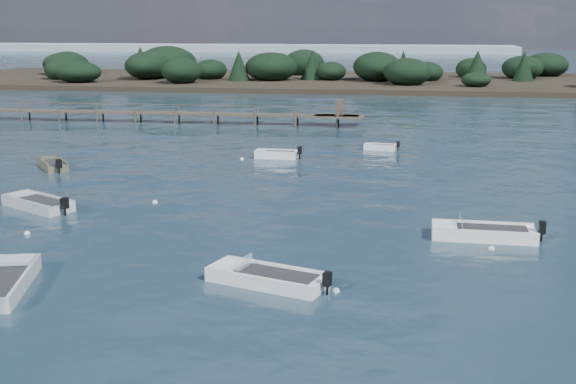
% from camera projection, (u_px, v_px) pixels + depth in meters
% --- Properties ---
extents(ground, '(400.00, 400.00, 0.00)m').
position_uv_depth(ground, '(313.00, 111.00, 86.08)').
color(ground, '#152733').
rests_on(ground, ground).
extents(tender_far_white, '(3.68, 1.47, 1.25)m').
position_uv_depth(tender_far_white, '(276.00, 156.00, 56.59)').
color(tender_far_white, white).
rests_on(tender_far_white, ground).
extents(dinghy_mid_white_a, '(5.33, 3.30, 1.23)m').
position_uv_depth(dinghy_mid_white_a, '(267.00, 280.00, 29.49)').
color(dinghy_mid_white_a, white).
rests_on(dinghy_mid_white_a, ground).
extents(dinghy_near_olive, '(3.15, 5.71, 1.37)m').
position_uv_depth(dinghy_near_olive, '(3.00, 285.00, 28.83)').
color(dinghy_near_olive, '#B3B8BB').
rests_on(dinghy_near_olive, ground).
extents(dinghy_mid_grey, '(4.91, 3.81, 1.28)m').
position_uv_depth(dinghy_mid_grey, '(38.00, 205.00, 41.40)').
color(dinghy_mid_grey, '#B3B8BB').
rests_on(dinghy_mid_grey, ground).
extents(dinghy_mid_white_b, '(5.45, 2.06, 1.35)m').
position_uv_depth(dinghy_mid_white_b, '(483.00, 235.00, 35.66)').
color(dinghy_mid_white_b, white).
rests_on(dinghy_mid_white_b, ground).
extents(tender_far_grey, '(3.34, 3.69, 1.29)m').
position_uv_depth(tender_far_grey, '(53.00, 166.00, 52.58)').
color(tender_far_grey, '#696446').
rests_on(tender_far_grey, ground).
extents(tender_far_grey_b, '(2.99, 1.42, 1.01)m').
position_uv_depth(tender_far_grey_b, '(380.00, 148.00, 60.22)').
color(tender_far_grey_b, white).
rests_on(tender_far_grey_b, ground).
extents(buoy_b, '(0.32, 0.32, 0.32)m').
position_uv_depth(buoy_b, '(336.00, 292.00, 28.66)').
color(buoy_b, silver).
rests_on(buoy_b, ground).
extents(buoy_c, '(0.32, 0.32, 0.32)m').
position_uv_depth(buoy_c, '(27.00, 234.00, 36.43)').
color(buoy_c, silver).
rests_on(buoy_c, ground).
extents(buoy_d, '(0.32, 0.32, 0.32)m').
position_uv_depth(buoy_d, '(491.00, 249.00, 33.95)').
color(buoy_d, silver).
rests_on(buoy_d, ground).
extents(buoy_e, '(0.32, 0.32, 0.32)m').
position_uv_depth(buoy_e, '(242.00, 159.00, 56.12)').
color(buoy_e, silver).
rests_on(buoy_e, ground).
extents(buoy_extra_a, '(0.32, 0.32, 0.32)m').
position_uv_depth(buoy_extra_a, '(23.00, 259.00, 32.52)').
color(buoy_extra_a, silver).
rests_on(buoy_extra_a, ground).
extents(buoy_extra_b, '(0.32, 0.32, 0.32)m').
position_uv_depth(buoy_extra_b, '(155.00, 203.00, 42.74)').
color(buoy_extra_b, silver).
rests_on(buoy_extra_b, ground).
extents(jetty, '(64.50, 3.20, 3.40)m').
position_uv_depth(jetty, '(100.00, 112.00, 77.34)').
color(jetty, '#484035').
rests_on(jetty, ground).
extents(far_headland, '(190.00, 40.00, 5.80)m').
position_uv_depth(far_headland, '(488.00, 73.00, 120.63)').
color(far_headland, black).
rests_on(far_headland, ground).
extents(distant_haze, '(280.00, 20.00, 2.40)m').
position_uv_depth(distant_haze, '(119.00, 51.00, 262.40)').
color(distant_haze, '#8798A8').
rests_on(distant_haze, ground).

